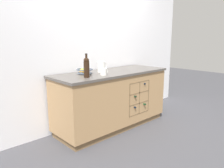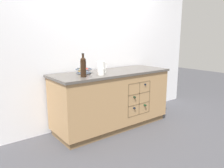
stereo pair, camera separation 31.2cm
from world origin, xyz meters
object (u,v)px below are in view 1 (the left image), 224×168
(white_pitcher, at_px, (101,67))
(ceramic_mug, at_px, (104,72))
(fruit_bowl, at_px, (85,71))
(standing_wine_bottle, at_px, (87,67))

(white_pitcher, relative_size, ceramic_mug, 1.34)
(fruit_bowl, bearing_deg, white_pitcher, -9.28)
(white_pitcher, bearing_deg, standing_wine_bottle, -153.69)
(white_pitcher, height_order, ceramic_mug, white_pitcher)
(fruit_bowl, distance_m, white_pitcher, 0.29)
(fruit_bowl, relative_size, white_pitcher, 1.37)
(fruit_bowl, height_order, white_pitcher, white_pitcher)
(fruit_bowl, xyz_separation_m, white_pitcher, (0.28, -0.05, 0.04))
(white_pitcher, xyz_separation_m, ceramic_mug, (-0.15, -0.22, -0.04))
(fruit_bowl, xyz_separation_m, standing_wine_bottle, (-0.16, -0.26, 0.10))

